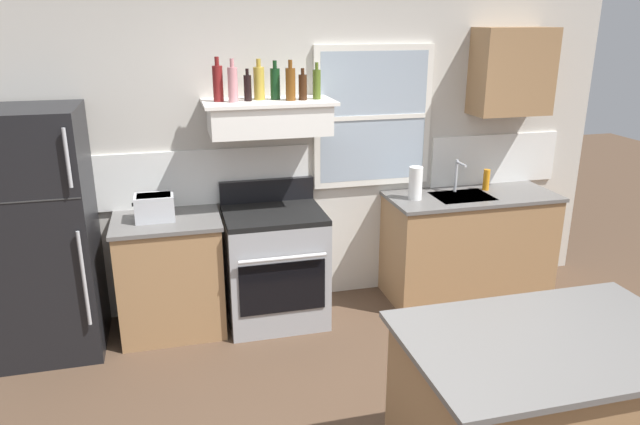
{
  "coord_description": "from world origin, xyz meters",
  "views": [
    {
      "loc": [
        -0.97,
        -2.39,
        2.33
      ],
      "look_at": [
        -0.05,
        1.2,
        1.1
      ],
      "focal_mm": 33.17,
      "sensor_mm": 36.0,
      "label": 1
    }
  ],
  "objects_px": {
    "bottle_red_label_wine": "(218,83)",
    "refrigerator": "(41,235)",
    "toaster": "(155,207)",
    "kitchen_island": "(542,419)",
    "dish_soap_bottle": "(486,180)",
    "bottle_rose_pink": "(233,84)",
    "bottle_champagne_gold_foil": "(259,83)",
    "bottle_amber_wine": "(291,84)",
    "stove_range": "(275,265)",
    "bottle_brown_stout": "(302,87)",
    "bottle_olive_oil_square": "(317,84)",
    "paper_towel_roll": "(416,183)",
    "bottle_balsamic_dark": "(248,87)",
    "bottle_dark_green_wine": "(275,83)"
  },
  "relations": [
    {
      "from": "bottle_olive_oil_square",
      "to": "bottle_rose_pink",
      "type": "bearing_deg",
      "value": -178.88
    },
    {
      "from": "refrigerator",
      "to": "dish_soap_bottle",
      "type": "bearing_deg",
      "value": 2.6
    },
    {
      "from": "paper_towel_roll",
      "to": "kitchen_island",
      "type": "relative_size",
      "value": 0.19
    },
    {
      "from": "bottle_dark_green_wine",
      "to": "kitchen_island",
      "type": "bearing_deg",
      "value": -69.0
    },
    {
      "from": "bottle_champagne_gold_foil",
      "to": "bottle_amber_wine",
      "type": "distance_m",
      "value": 0.24
    },
    {
      "from": "bottle_brown_stout",
      "to": "paper_towel_roll",
      "type": "xyz_separation_m",
      "value": [
        0.93,
        -0.0,
        -0.8
      ]
    },
    {
      "from": "stove_range",
      "to": "refrigerator",
      "type": "bearing_deg",
      "value": -179.2
    },
    {
      "from": "toaster",
      "to": "bottle_olive_oil_square",
      "type": "height_order",
      "value": "bottle_olive_oil_square"
    },
    {
      "from": "stove_range",
      "to": "paper_towel_roll",
      "type": "distance_m",
      "value": 1.32
    },
    {
      "from": "refrigerator",
      "to": "dish_soap_bottle",
      "type": "distance_m",
      "value": 3.54
    },
    {
      "from": "bottle_amber_wine",
      "to": "bottle_brown_stout",
      "type": "height_order",
      "value": "bottle_amber_wine"
    },
    {
      "from": "bottle_rose_pink",
      "to": "paper_towel_roll",
      "type": "height_order",
      "value": "bottle_rose_pink"
    },
    {
      "from": "bottle_amber_wine",
      "to": "bottle_dark_green_wine",
      "type": "bearing_deg",
      "value": 141.02
    },
    {
      "from": "dish_soap_bottle",
      "to": "bottle_olive_oil_square",
      "type": "bearing_deg",
      "value": -177.33
    },
    {
      "from": "bottle_dark_green_wine",
      "to": "kitchen_island",
      "type": "xyz_separation_m",
      "value": [
        0.88,
        -2.29,
        -1.41
      ]
    },
    {
      "from": "toaster",
      "to": "bottle_red_label_wine",
      "type": "height_order",
      "value": "bottle_red_label_wine"
    },
    {
      "from": "bottle_balsamic_dark",
      "to": "bottle_olive_oil_square",
      "type": "distance_m",
      "value": 0.51
    },
    {
      "from": "bottle_red_label_wine",
      "to": "paper_towel_roll",
      "type": "relative_size",
      "value": 1.17
    },
    {
      "from": "bottle_rose_pink",
      "to": "bottle_balsamic_dark",
      "type": "xyz_separation_m",
      "value": [
        0.11,
        0.03,
        -0.03
      ]
    },
    {
      "from": "bottle_brown_stout",
      "to": "dish_soap_bottle",
      "type": "relative_size",
      "value": 1.28
    },
    {
      "from": "refrigerator",
      "to": "toaster",
      "type": "distance_m",
      "value": 0.79
    },
    {
      "from": "bottle_rose_pink",
      "to": "refrigerator",
      "type": "bearing_deg",
      "value": -176.82
    },
    {
      "from": "toaster",
      "to": "bottle_rose_pink",
      "type": "xyz_separation_m",
      "value": [
        0.61,
        0.03,
        0.86
      ]
    },
    {
      "from": "bottle_dark_green_wine",
      "to": "bottle_brown_stout",
      "type": "xyz_separation_m",
      "value": [
        0.19,
        -0.08,
        -0.02
      ]
    },
    {
      "from": "bottle_champagne_gold_foil",
      "to": "paper_towel_roll",
      "type": "height_order",
      "value": "bottle_champagne_gold_foil"
    },
    {
      "from": "refrigerator",
      "to": "paper_towel_roll",
      "type": "height_order",
      "value": "refrigerator"
    },
    {
      "from": "stove_range",
      "to": "paper_towel_roll",
      "type": "bearing_deg",
      "value": 1.81
    },
    {
      "from": "stove_range",
      "to": "bottle_rose_pink",
      "type": "xyz_separation_m",
      "value": [
        -0.26,
        0.05,
        1.41
      ]
    },
    {
      "from": "refrigerator",
      "to": "stove_range",
      "type": "distance_m",
      "value": 1.7
    },
    {
      "from": "stove_range",
      "to": "bottle_brown_stout",
      "type": "xyz_separation_m",
      "value": [
        0.25,
        0.04,
        1.38
      ]
    },
    {
      "from": "refrigerator",
      "to": "bottle_dark_green_wine",
      "type": "distance_m",
      "value": 1.98
    },
    {
      "from": "kitchen_island",
      "to": "refrigerator",
      "type": "bearing_deg",
      "value": 140.3
    },
    {
      "from": "bottle_champagne_gold_foil",
      "to": "bottle_dark_green_wine",
      "type": "bearing_deg",
      "value": -10.32
    },
    {
      "from": "bottle_rose_pink",
      "to": "kitchen_island",
      "type": "relative_size",
      "value": 0.22
    },
    {
      "from": "stove_range",
      "to": "kitchen_island",
      "type": "bearing_deg",
      "value": -66.62
    },
    {
      "from": "refrigerator",
      "to": "bottle_rose_pink",
      "type": "distance_m",
      "value": 1.71
    },
    {
      "from": "toaster",
      "to": "dish_soap_bottle",
      "type": "relative_size",
      "value": 1.65
    },
    {
      "from": "bottle_red_label_wine",
      "to": "dish_soap_bottle",
      "type": "height_order",
      "value": "bottle_red_label_wine"
    },
    {
      "from": "toaster",
      "to": "bottle_amber_wine",
      "type": "height_order",
      "value": "bottle_amber_wine"
    },
    {
      "from": "toaster",
      "to": "kitchen_island",
      "type": "xyz_separation_m",
      "value": [
        1.81,
        -2.2,
        -0.55
      ]
    },
    {
      "from": "bottle_balsamic_dark",
      "to": "dish_soap_bottle",
      "type": "bearing_deg",
      "value": 1.43
    },
    {
      "from": "toaster",
      "to": "paper_towel_roll",
      "type": "bearing_deg",
      "value": 0.35
    },
    {
      "from": "bottle_olive_oil_square",
      "to": "dish_soap_bottle",
      "type": "height_order",
      "value": "bottle_olive_oil_square"
    },
    {
      "from": "bottle_red_label_wine",
      "to": "bottle_rose_pink",
      "type": "relative_size",
      "value": 1.03
    },
    {
      "from": "paper_towel_roll",
      "to": "kitchen_island",
      "type": "distance_m",
      "value": 2.3
    },
    {
      "from": "bottle_red_label_wine",
      "to": "refrigerator",
      "type": "bearing_deg",
      "value": -173.84
    },
    {
      "from": "bottle_champagne_gold_foil",
      "to": "kitchen_island",
      "type": "distance_m",
      "value": 2.89
    },
    {
      "from": "dish_soap_bottle",
      "to": "bottle_rose_pink",
      "type": "bearing_deg",
      "value": -177.78
    },
    {
      "from": "bottle_balsamic_dark",
      "to": "bottle_dark_green_wine",
      "type": "xyz_separation_m",
      "value": [
        0.21,
        0.03,
        0.02
      ]
    },
    {
      "from": "refrigerator",
      "to": "toaster",
      "type": "xyz_separation_m",
      "value": [
        0.78,
        0.05,
        0.12
      ]
    }
  ]
}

